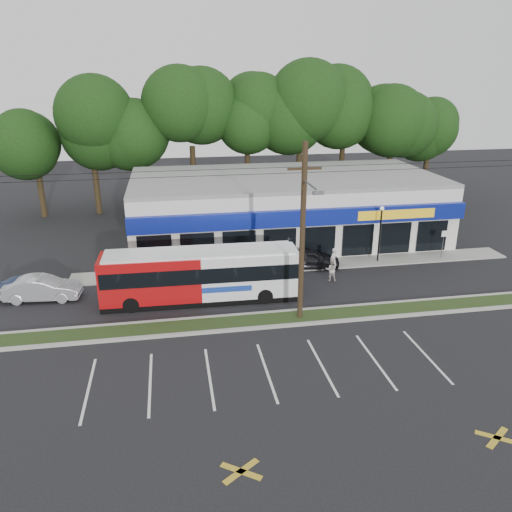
{
  "coord_description": "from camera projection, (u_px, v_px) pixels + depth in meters",
  "views": [
    {
      "loc": [
        -3.88,
        -23.77,
        13.26
      ],
      "look_at": [
        1.16,
        5.0,
        2.47
      ],
      "focal_mm": 35.0,
      "sensor_mm": 36.0,
      "label": 1
    }
  ],
  "objects": [
    {
      "name": "ground",
      "position": [
        251.0,
        331.0,
        27.19
      ],
      "size": [
        120.0,
        120.0,
        0.0
      ],
      "primitive_type": "plane",
      "color": "black",
      "rests_on": "ground"
    },
    {
      "name": "grass_strip",
      "position": [
        248.0,
        322.0,
        28.09
      ],
      "size": [
        40.0,
        1.6,
        0.12
      ],
      "primitive_type": "cube",
      "color": "#1E3214",
      "rests_on": "ground"
    },
    {
      "name": "curb_south",
      "position": [
        250.0,
        329.0,
        27.3
      ],
      "size": [
        40.0,
        0.25,
        0.14
      ],
      "primitive_type": "cube",
      "color": "#9E9E93",
      "rests_on": "ground"
    },
    {
      "name": "curb_north",
      "position": [
        246.0,
        315.0,
        28.87
      ],
      "size": [
        40.0,
        0.25,
        0.14
      ],
      "primitive_type": "cube",
      "color": "#9E9E93",
      "rests_on": "ground"
    },
    {
      "name": "sidewalk",
      "position": [
        298.0,
        265.0,
        36.29
      ],
      "size": [
        32.0,
        2.2,
        0.1
      ],
      "primitive_type": "cube",
      "color": "#9E9E93",
      "rests_on": "ground"
    },
    {
      "name": "strip_mall",
      "position": [
        284.0,
        207.0,
        41.86
      ],
      "size": [
        25.0,
        12.55,
        5.3
      ],
      "color": "silver",
      "rests_on": "ground"
    },
    {
      "name": "utility_pole",
      "position": [
        300.0,
        229.0,
        26.62
      ],
      "size": [
        50.0,
        2.77,
        10.0
      ],
      "color": "black",
      "rests_on": "ground"
    },
    {
      "name": "lamp_post",
      "position": [
        380.0,
        228.0,
        36.17
      ],
      "size": [
        0.3,
        0.3,
        4.25
      ],
      "color": "black",
      "rests_on": "ground"
    },
    {
      "name": "sign_post",
      "position": [
        444.0,
        239.0,
        37.16
      ],
      "size": [
        0.45,
        0.1,
        2.23
      ],
      "color": "#59595E",
      "rests_on": "ground"
    },
    {
      "name": "tree_line",
      "position": [
        248.0,
        125.0,
        48.94
      ],
      "size": [
        46.76,
        6.76,
        11.83
      ],
      "color": "black",
      "rests_on": "ground"
    },
    {
      "name": "metrobus",
      "position": [
        201.0,
        274.0,
        30.37
      ],
      "size": [
        12.0,
        2.79,
        3.21
      ],
      "rotation": [
        0.0,
        0.0,
        -0.02
      ],
      "color": "#AC0D0F",
      "rests_on": "ground"
    },
    {
      "name": "car_dark",
      "position": [
        310.0,
        259.0,
        35.72
      ],
      "size": [
        4.42,
        2.33,
        1.43
      ],
      "primitive_type": "imported",
      "rotation": [
        0.0,
        0.0,
        1.41
      ],
      "color": "black",
      "rests_on": "ground"
    },
    {
      "name": "car_silver",
      "position": [
        42.0,
        288.0,
        30.71
      ],
      "size": [
        4.66,
        1.93,
        1.5
      ],
      "primitive_type": "imported",
      "rotation": [
        0.0,
        0.0,
        1.49
      ],
      "color": "#A9AAB0",
      "rests_on": "ground"
    },
    {
      "name": "car_blue",
      "position": [
        29.0,
        286.0,
        31.34
      ],
      "size": [
        4.41,
        2.08,
        1.24
      ],
      "primitive_type": "imported",
      "rotation": [
        0.0,
        0.0,
        1.65
      ],
      "color": "navy",
      "rests_on": "ground"
    },
    {
      "name": "pedestrian_a",
      "position": [
        333.0,
        260.0,
        34.95
      ],
      "size": [
        0.77,
        0.74,
        1.77
      ],
      "primitive_type": "imported",
      "rotation": [
        0.0,
        0.0,
        3.85
      ],
      "color": "silver",
      "rests_on": "ground"
    },
    {
      "name": "pedestrian_b",
      "position": [
        331.0,
        270.0,
        33.5
      ],
      "size": [
        0.9,
        0.77,
        1.6
      ],
      "primitive_type": "imported",
      "rotation": [
        0.0,
        0.0,
        2.9
      ],
      "color": "beige",
      "rests_on": "ground"
    }
  ]
}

